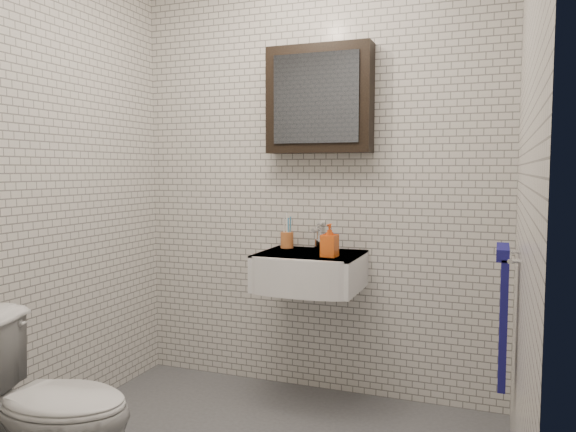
# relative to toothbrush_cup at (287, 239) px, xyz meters

# --- Properties ---
(room_shell) EXTENTS (2.22, 2.02, 2.51)m
(room_shell) POSITION_rel_toothbrush_cup_xyz_m (0.14, -0.91, 0.56)
(room_shell) COLOR silver
(room_shell) RESTS_ON ground
(washbasin) EXTENTS (0.55, 0.50, 0.20)m
(washbasin) POSITION_rel_toothbrush_cup_xyz_m (0.19, -0.18, -0.15)
(washbasin) COLOR white
(washbasin) RESTS_ON room_shell
(faucet) EXTENTS (0.06, 0.20, 0.15)m
(faucet) POSITION_rel_toothbrush_cup_xyz_m (0.19, 0.02, 0.02)
(faucet) COLOR silver
(faucet) RESTS_ON washbasin
(mirror_cabinet) EXTENTS (0.60, 0.15, 0.60)m
(mirror_cabinet) POSITION_rel_toothbrush_cup_xyz_m (0.19, 0.01, 0.80)
(mirror_cabinet) COLOR black
(mirror_cabinet) RESTS_ON room_shell
(towel_rail) EXTENTS (0.09, 0.30, 0.58)m
(towel_rail) POSITION_rel_toothbrush_cup_xyz_m (1.18, -0.56, -0.18)
(towel_rail) COLOR silver
(towel_rail) RESTS_ON room_shell
(toothbrush_cup) EXTENTS (0.09, 0.09, 0.21)m
(toothbrush_cup) POSITION_rel_toothbrush_cup_xyz_m (0.00, 0.00, 0.00)
(toothbrush_cup) COLOR #C96A32
(toothbrush_cup) RESTS_ON washbasin
(soap_bottle) EXTENTS (0.09, 0.09, 0.17)m
(soap_bottle) POSITION_rel_toothbrush_cup_xyz_m (0.33, -0.23, 0.04)
(soap_bottle) COLOR orange
(soap_bottle) RESTS_ON washbasin
(toilet) EXTENTS (0.78, 0.51, 0.74)m
(toilet) POSITION_rel_toothbrush_cup_xyz_m (-0.50, -1.39, -0.53)
(toilet) COLOR silver
(toilet) RESTS_ON ground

